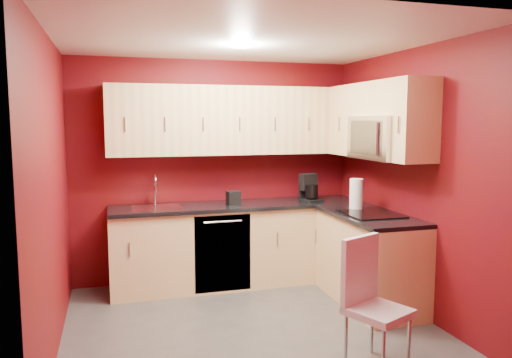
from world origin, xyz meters
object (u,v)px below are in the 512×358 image
coffee_maker (311,188)px  napkin_holder (233,198)px  sink (156,204)px  microwave (383,138)px  dining_chair (378,305)px  paper_towel (356,194)px

coffee_maker → napkin_holder: size_ratio=2.13×
sink → coffee_maker: bearing=-3.6°
sink → napkin_holder: (0.83, -0.06, 0.04)m
microwave → dining_chair: microwave is taller
sink → coffee_maker: sink is taller
paper_towel → dining_chair: paper_towel is taller
napkin_holder → paper_towel: (1.14, -0.66, 0.09)m
dining_chair → napkin_holder: bearing=81.5°
dining_chair → sink: bearing=99.1°
napkin_holder → dining_chair: napkin_holder is taller
microwave → sink: 2.43m
dining_chair → microwave: bearing=35.6°
dining_chair → paper_towel: bearing=45.0°
coffee_maker → paper_towel: (0.24, -0.61, 0.00)m
sink → paper_towel: sink is taller
microwave → paper_towel: 0.67m
sink → coffee_maker: 1.73m
napkin_holder → dining_chair: (0.57, -2.11, -0.50)m
coffee_maker → napkin_holder: 0.90m
napkin_holder → paper_towel: bearing=-30.2°
sink → microwave: bearing=-25.6°
napkin_holder → dining_chair: bearing=-74.8°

